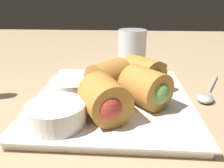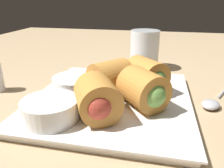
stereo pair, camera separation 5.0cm
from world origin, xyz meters
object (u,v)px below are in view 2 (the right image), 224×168
spoon (213,102)px  serving_plate (112,100)px  dipping_bowl_near (76,83)px  dipping_bowl_far (50,109)px  drinking_glass (144,50)px

spoon → serving_plate: bearing=101.2°
dipping_bowl_near → spoon: size_ratio=0.52×
dipping_bowl_far → drinking_glass: drinking_glass is taller
serving_plate → dipping_bowl_far: bearing=142.6°
dipping_bowl_far → drinking_glass: size_ratio=0.82×
dipping_bowl_far → spoon: bearing=-62.8°
dipping_bowl_near → dipping_bowl_far: (-9.89, 0.07, 0.00)cm
drinking_glass → dipping_bowl_far: bearing=161.4°
drinking_glass → serving_plate: bearing=170.5°
serving_plate → dipping_bowl_near: size_ratio=3.56×
dipping_bowl_far → drinking_glass: bearing=-18.6°
dipping_bowl_far → serving_plate: bearing=-37.4°
serving_plate → dipping_bowl_near: bearing=83.7°
spoon → dipping_bowl_far: bearing=117.2°
dipping_bowl_near → dipping_bowl_far: bearing=179.6°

